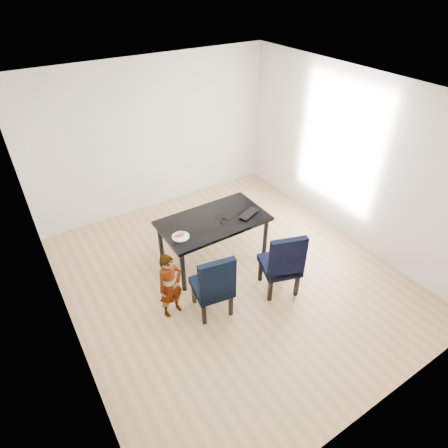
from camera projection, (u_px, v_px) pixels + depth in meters
floor at (231, 276)px, 5.65m from camera, size 4.50×5.00×0.01m
ceiling at (234, 95)px, 4.07m from camera, size 4.50×5.00×0.01m
wall_back at (154, 137)px, 6.58m from camera, size 4.50×0.01×2.70m
wall_front at (397, 333)px, 3.14m from camera, size 4.50×0.01×2.70m
wall_left at (51, 262)px, 3.88m from camera, size 0.01×5.00×2.70m
wall_right at (352, 159)px, 5.85m from camera, size 0.01×5.00×2.70m
dining_table at (214, 239)px, 5.77m from camera, size 1.60×0.90×0.75m
chair_left at (212, 282)px, 4.84m from camera, size 0.55×0.57×1.00m
chair_right at (280, 260)px, 5.16m from camera, size 0.63×0.65×1.03m
child at (170, 286)px, 4.81m from camera, size 0.39×0.29×0.97m
plate at (181, 237)px, 5.20m from camera, size 0.30×0.30×0.01m
sandwich at (180, 234)px, 5.19m from camera, size 0.18×0.12×0.06m
laptop at (246, 213)px, 5.68m from camera, size 0.42×0.35×0.03m
cable_tangle at (225, 221)px, 5.52m from camera, size 0.19×0.19×0.01m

